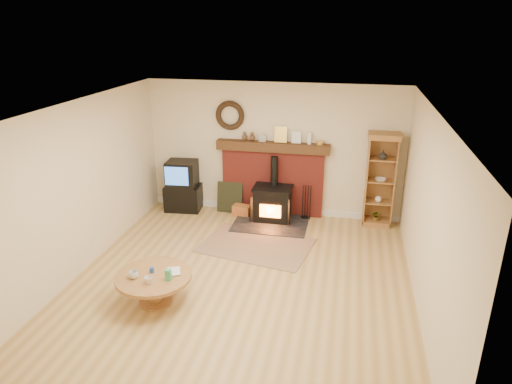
% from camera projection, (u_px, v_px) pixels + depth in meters
% --- Properties ---
extents(ground, '(5.50, 5.50, 0.00)m').
position_uv_depth(ground, '(241.00, 282.00, 6.84)').
color(ground, '#A88246').
rests_on(ground, ground).
extents(room_shell, '(5.02, 5.52, 2.61)m').
position_uv_depth(room_shell, '(240.00, 171.00, 6.31)').
color(room_shell, beige).
rests_on(room_shell, ground).
extents(chimney_breast, '(2.20, 0.22, 1.78)m').
position_uv_depth(chimney_breast, '(272.00, 175.00, 8.99)').
color(chimney_breast, maroon).
rests_on(chimney_breast, ground).
extents(wood_stove, '(1.40, 1.00, 1.25)m').
position_uv_depth(wood_stove, '(272.00, 205.00, 8.78)').
color(wood_stove, black).
rests_on(wood_stove, ground).
extents(area_rug, '(2.03, 1.57, 0.01)m').
position_uv_depth(area_rug, '(256.00, 245.00, 7.93)').
color(area_rug, brown).
rests_on(area_rug, ground).
extents(tv_unit, '(0.74, 0.55, 1.04)m').
position_uv_depth(tv_unit, '(183.00, 187.00, 9.26)').
color(tv_unit, black).
rests_on(tv_unit, ground).
extents(curio_cabinet, '(0.57, 0.41, 1.78)m').
position_uv_depth(curio_cabinet, '(380.00, 180.00, 8.45)').
color(curio_cabinet, brown).
rests_on(curio_cabinet, ground).
extents(firelog_box, '(0.37, 0.26, 0.22)m').
position_uv_depth(firelog_box, '(242.00, 211.00, 9.10)').
color(firelog_box, gold).
rests_on(firelog_box, ground).
extents(leaning_painting, '(0.52, 0.14, 0.62)m').
position_uv_depth(leaning_painting, '(230.00, 197.00, 9.22)').
color(leaning_painting, black).
rests_on(leaning_painting, ground).
extents(fire_tools, '(0.19, 0.16, 0.70)m').
position_uv_depth(fire_tools, '(305.00, 212.00, 8.93)').
color(fire_tools, black).
rests_on(fire_tools, ground).
extents(coffee_table, '(1.04, 1.04, 0.60)m').
position_uv_depth(coffee_table, '(154.00, 280.00, 6.21)').
color(coffee_table, brown).
rests_on(coffee_table, ground).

